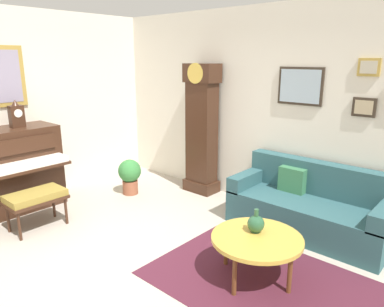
% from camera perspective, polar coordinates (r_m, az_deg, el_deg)
% --- Properties ---
extents(ground_plane, '(6.40, 6.00, 0.10)m').
position_cam_1_polar(ground_plane, '(4.12, -10.55, -16.88)').
color(ground_plane, '#B2A899').
extents(wall_left, '(0.13, 4.90, 2.80)m').
position_cam_1_polar(wall_left, '(5.85, -27.35, 6.47)').
color(wall_left, silver).
rests_on(wall_left, ground_plane).
extents(wall_back, '(5.30, 0.13, 2.80)m').
position_cam_1_polar(wall_back, '(5.34, 9.62, 7.20)').
color(wall_back, silver).
rests_on(wall_back, ground_plane).
extents(area_rug, '(2.10, 1.50, 0.01)m').
position_cam_1_polar(area_rug, '(3.78, 10.82, -19.15)').
color(area_rug, '#4C1E2D').
rests_on(area_rug, ground_plane).
extents(piano, '(0.87, 1.44, 1.17)m').
position_cam_1_polar(piano, '(5.58, -27.45, -2.50)').
color(piano, '#3D2316').
rests_on(piano, ground_plane).
extents(piano_bench, '(0.42, 0.70, 0.48)m').
position_cam_1_polar(piano_bench, '(4.94, -23.49, -6.46)').
color(piano_bench, '#3D2316').
rests_on(piano_bench, ground_plane).
extents(grandfather_clock, '(0.52, 0.34, 2.03)m').
position_cam_1_polar(grandfather_clock, '(5.65, 1.53, 3.31)').
color(grandfather_clock, '#3D2316').
rests_on(grandfather_clock, ground_plane).
extents(couch, '(1.90, 0.80, 0.84)m').
position_cam_1_polar(couch, '(4.74, 18.09, -8.06)').
color(couch, '#2D565B').
rests_on(couch, ground_plane).
extents(coffee_table, '(0.88, 0.88, 0.44)m').
position_cam_1_polar(coffee_table, '(3.61, 10.22, -13.28)').
color(coffee_table, gold).
rests_on(coffee_table, ground_plane).
extents(mantel_clock, '(0.13, 0.18, 0.38)m').
position_cam_1_polar(mantel_clock, '(5.51, -26.01, 5.50)').
color(mantel_clock, '#3D2316').
rests_on(mantel_clock, piano).
extents(green_jug, '(0.17, 0.17, 0.24)m').
position_cam_1_polar(green_jug, '(3.65, 10.07, -10.87)').
color(green_jug, '#234C33').
rests_on(green_jug, coffee_table).
extents(potted_plant, '(0.36, 0.36, 0.56)m').
position_cam_1_polar(potted_plant, '(5.78, -9.82, -3.26)').
color(potted_plant, '#935138').
rests_on(potted_plant, ground_plane).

